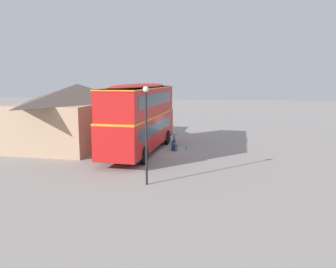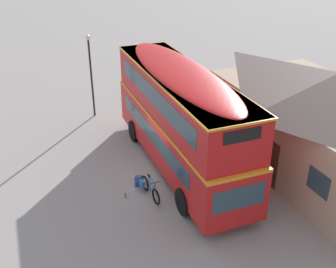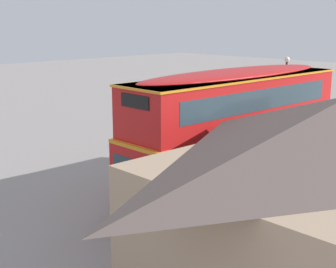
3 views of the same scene
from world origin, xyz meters
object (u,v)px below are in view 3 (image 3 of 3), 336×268
object	(u,v)px
water_bottle_clear_plastic	(170,176)
touring_bicycle	(168,175)
street_lamp	(285,92)
double_decker_bus	(235,123)
backpack_on_ground	(180,172)
water_bottle_green_metal	(157,175)

from	to	relation	value
water_bottle_clear_plastic	touring_bicycle	bearing A→B (deg)	39.66
water_bottle_clear_plastic	street_lamp	distance (m)	8.78
touring_bicycle	street_lamp	distance (m)	9.25
double_decker_bus	water_bottle_clear_plastic	bearing A→B (deg)	-66.61
backpack_on_ground	water_bottle_green_metal	xyz separation A→B (m)	(0.58, -0.79, -0.18)
water_bottle_clear_plastic	street_lamp	bearing A→B (deg)	178.46
backpack_on_ground	touring_bicycle	bearing A→B (deg)	11.53
double_decker_bus	touring_bicycle	world-z (taller)	double_decker_bus
double_decker_bus	water_bottle_green_metal	bearing A→B (deg)	-65.03
backpack_on_ground	water_bottle_green_metal	size ratio (longest dim) A/B	2.56
street_lamp	water_bottle_clear_plastic	bearing A→B (deg)	-1.54
touring_bicycle	street_lamp	xyz separation A→B (m)	(-8.88, -0.25, 2.57)
backpack_on_ground	street_lamp	xyz separation A→B (m)	(-8.03, -0.08, 2.66)
touring_bicycle	water_bottle_clear_plastic	size ratio (longest dim) A/B	8.44
street_lamp	water_bottle_green_metal	bearing A→B (deg)	-4.72
double_decker_bus	water_bottle_clear_plastic	distance (m)	3.78
touring_bicycle	backpack_on_ground	xyz separation A→B (m)	(-0.84, -0.17, -0.09)
double_decker_bus	water_bottle_clear_plastic	size ratio (longest dim) A/B	51.31
double_decker_bus	water_bottle_green_metal	size ratio (longest dim) A/B	49.12
double_decker_bus	street_lamp	xyz separation A→B (m)	(-7.19, -2.33, 0.30)
backpack_on_ground	water_bottle_clear_plastic	size ratio (longest dim) A/B	2.67
touring_bicycle	water_bottle_green_metal	distance (m)	1.04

